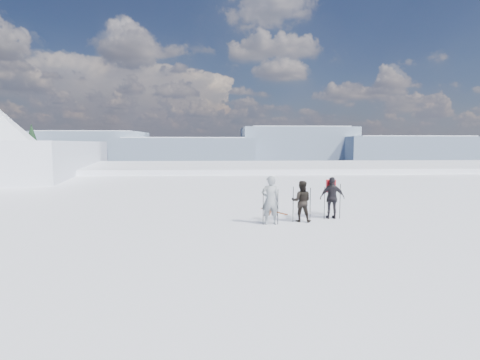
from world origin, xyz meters
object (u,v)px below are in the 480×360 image
Objects in this scene: skis_loose at (272,211)px; skier_dark at (301,201)px; skier_grey at (270,200)px; skier_pack at (332,198)px.

skier_dark is at bearing -69.05° from skis_loose.
skier_grey is 1.03× the size of skis_loose.
skis_loose is (-0.77, 2.01, -0.73)m from skier_dark.
skier_grey is at bearing 22.41° from skier_pack.
skier_grey reaches higher than skis_loose.
skier_dark is at bearing -164.98° from skier_grey.
skier_pack is (2.48, 0.85, -0.07)m from skier_grey.
skis_loose is at bearing -33.92° from skier_pack.
skier_dark is at bearing 22.95° from skier_pack.
skier_grey is at bearing -100.06° from skis_loose.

